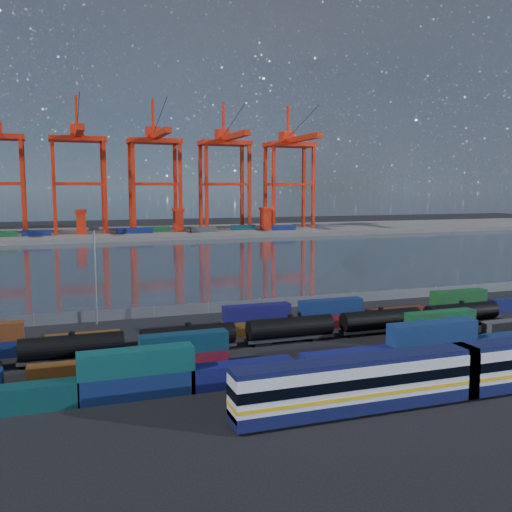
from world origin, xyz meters
name	(u,v)px	position (x,y,z in m)	size (l,w,h in m)	color
ground	(325,348)	(0.00, 0.00, 0.00)	(700.00, 700.00, 0.00)	black
harbor_water	(177,261)	(0.00, 105.00, 0.01)	(700.00, 700.00, 0.00)	#28303A
far_quay	(134,233)	(0.00, 210.00, 1.00)	(700.00, 70.00, 2.00)	#514F4C
distant_mountains	(89,116)	(63.02, 1600.00, 220.29)	(2470.00, 1100.00, 520.00)	#1E2630
container_row_south	(307,359)	(-7.73, -10.59, 2.21)	(141.38, 2.56, 5.45)	#414346
container_row_mid	(385,337)	(7.96, -3.14, 1.81)	(140.39, 2.26, 4.83)	#484A4E
container_row_north	(323,316)	(4.94, 10.88, 2.06)	(139.83, 2.21, 4.71)	navy
tanker_string	(241,333)	(-11.27, 4.63, 2.12)	(91.23, 2.95, 4.22)	black
waterfront_fence	(259,304)	(0.00, 28.00, 1.00)	(160.12, 0.12, 2.20)	#595B5E
yard_light_mast	(95,270)	(-30.00, 26.00, 9.30)	(1.60, 0.40, 16.60)	slate
gantry_cranes	(117,151)	(-7.50, 203.27, 39.98)	(200.08, 48.16, 65.22)	red
quay_containers	(114,231)	(-11.00, 195.46, 3.30)	(172.58, 10.99, 2.60)	navy
straddle_carriers	(131,220)	(-2.50, 200.00, 7.82)	(140.00, 7.00, 11.10)	red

